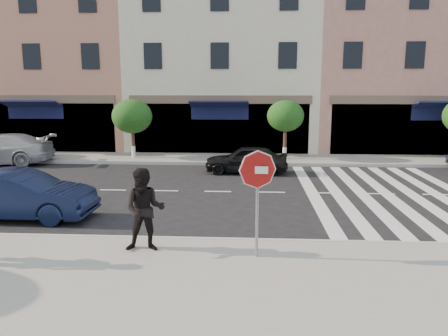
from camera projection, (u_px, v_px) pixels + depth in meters
ground at (208, 225)px, 12.41m from camera, size 120.00×120.00×0.00m
sidewalk_near at (190, 280)px, 8.72m from camera, size 60.00×4.50×0.15m
sidewalk_far at (227, 159)px, 23.19m from camera, size 60.00×3.00×0.15m
building_west_mid at (64, 37)px, 28.42m from camera, size 10.00×9.00×14.00m
building_centre at (224, 60)px, 28.10m from camera, size 11.00×9.00×11.00m
building_east_mid at (416, 43)px, 27.22m from camera, size 13.00×9.00×13.00m
street_tree_wb at (132, 117)px, 22.87m from camera, size 2.10×2.10×3.06m
street_tree_c at (285, 116)px, 22.40m from camera, size 1.90×1.90×3.04m
stop_sign at (257, 180)px, 9.42m from camera, size 0.85×0.12×2.40m
walker at (145, 210)px, 9.95m from camera, size 1.01×0.83×1.93m
car_near_mid at (19, 195)px, 12.90m from camera, size 4.41×1.61×1.44m
car_far_mid at (246, 159)px, 19.69m from camera, size 3.79×1.68×1.27m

